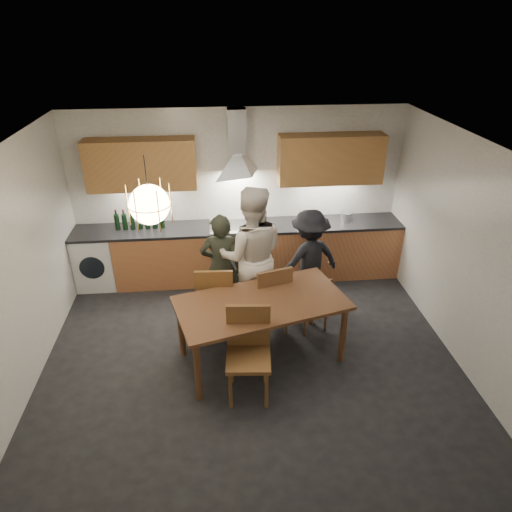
{
  "coord_description": "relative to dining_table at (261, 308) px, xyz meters",
  "views": [
    {
      "loc": [
        -0.36,
        -4.37,
        3.78
      ],
      "look_at": [
        0.1,
        0.4,
        1.2
      ],
      "focal_mm": 32.0,
      "sensor_mm": 36.0,
      "label": 1
    }
  ],
  "objects": [
    {
      "name": "ground",
      "position": [
        -0.13,
        0.01,
        -0.73
      ],
      "size": [
        5.0,
        5.0,
        0.0
      ],
      "primitive_type": "plane",
      "color": "black",
      "rests_on": "ground"
    },
    {
      "name": "room_shell",
      "position": [
        -0.13,
        0.01,
        0.98
      ],
      "size": [
        5.02,
        4.52,
        2.61
      ],
      "color": "white",
      "rests_on": "ground"
    },
    {
      "name": "counter_run",
      "position": [
        -0.1,
        1.96,
        -0.28
      ],
      "size": [
        5.0,
        0.62,
        0.9
      ],
      "color": "#D18350",
      "rests_on": "ground"
    },
    {
      "name": "range_stove",
      "position": [
        -0.13,
        1.96,
        -0.28
      ],
      "size": [
        0.9,
        0.6,
        0.92
      ],
      "color": "silver",
      "rests_on": "ground"
    },
    {
      "name": "wall_fixtures",
      "position": [
        -0.13,
        2.08,
        1.15
      ],
      "size": [
        4.3,
        0.54,
        1.1
      ],
      "color": "#C0874A",
      "rests_on": "ground"
    },
    {
      "name": "pendant_lamp",
      "position": [
        -1.13,
        -0.09,
        1.37
      ],
      "size": [
        0.43,
        0.43,
        0.7
      ],
      "color": "black",
      "rests_on": "ground"
    },
    {
      "name": "dining_table",
      "position": [
        0.0,
        0.0,
        0.0
      ],
      "size": [
        2.13,
        1.45,
        0.82
      ],
      "rotation": [
        0.0,
        0.0,
        0.27
      ],
      "color": "brown",
      "rests_on": "ground"
    },
    {
      "name": "chair_back_left",
      "position": [
        -0.53,
        0.5,
        -0.13
      ],
      "size": [
        0.49,
        0.49,
        1.03
      ],
      "rotation": [
        0.0,
        0.0,
        3.08
      ],
      "color": "brown",
      "rests_on": "ground"
    },
    {
      "name": "chair_back_mid",
      "position": [
        0.17,
        0.46,
        -0.14
      ],
      "size": [
        0.57,
        0.57,
        1.02
      ],
      "rotation": [
        0.0,
        0.0,
        3.41
      ],
      "color": "brown",
      "rests_on": "ground"
    },
    {
      "name": "chair_back_right",
      "position": [
        0.74,
        0.47,
        -0.26
      ],
      "size": [
        0.44,
        0.44,
        0.81
      ],
      "rotation": [
        0.0,
        0.0,
        3.36
      ],
      "color": "brown",
      "rests_on": "ground"
    },
    {
      "name": "chair_front",
      "position": [
        -0.2,
        -0.51,
        -0.13
      ],
      "size": [
        0.51,
        0.51,
        1.05
      ],
      "rotation": [
        0.0,
        0.0,
        -0.09
      ],
      "color": "brown",
      "rests_on": "ground"
    },
    {
      "name": "person_left",
      "position": [
        -0.43,
        0.95,
        0.04
      ],
      "size": [
        0.59,
        0.42,
        1.53
      ],
      "primitive_type": "imported",
      "rotation": [
        0.0,
        0.0,
        3.04
      ],
      "color": "black",
      "rests_on": "ground"
    },
    {
      "name": "person_mid",
      "position": [
        -0.04,
        0.89,
        0.23
      ],
      "size": [
        0.95,
        0.75,
        1.91
      ],
      "primitive_type": "imported",
      "rotation": [
        0.0,
        0.0,
        3.11
      ],
      "color": "beige",
      "rests_on": "ground"
    },
    {
      "name": "person_right",
      "position": [
        0.79,
        1.12,
        0.0
      ],
      "size": [
        1.07,
        0.83,
        1.46
      ],
      "primitive_type": "imported",
      "rotation": [
        0.0,
        0.0,
        3.49
      ],
      "color": "black",
      "rests_on": "ground"
    },
    {
      "name": "mixing_bowl",
      "position": [
        1.0,
        1.88,
        0.21
      ],
      "size": [
        0.32,
        0.32,
        0.07
      ],
      "primitive_type": "imported",
      "rotation": [
        0.0,
        0.0,
        0.08
      ],
      "color": "silver",
      "rests_on": "counter_run"
    },
    {
      "name": "stock_pot",
      "position": [
        1.55,
        2.01,
        0.24
      ],
      "size": [
        0.23,
        0.23,
        0.12
      ],
      "primitive_type": "cylinder",
      "rotation": [
        0.0,
        0.0,
        0.37
      ],
      "color": "silver",
      "rests_on": "counter_run"
    },
    {
      "name": "wine_bottles",
      "position": [
        -1.61,
        2.0,
        0.33
      ],
      "size": [
        0.73,
        0.07,
        0.31
      ],
      "color": "black",
      "rests_on": "counter_run"
    }
  ]
}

